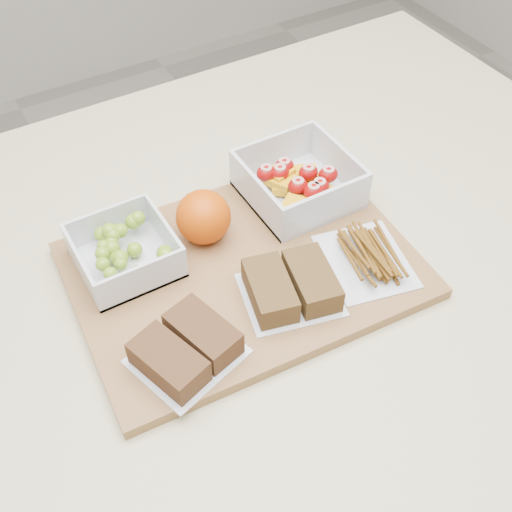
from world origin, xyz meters
The scene contains 8 objects.
counter centered at (0.00, 0.00, 0.45)m, with size 1.20×0.90×0.90m, color beige.
cutting_board centered at (-0.03, 0.00, 0.91)m, with size 0.42×0.30×0.02m, color olive.
grape_container centered at (-0.15, 0.08, 0.94)m, with size 0.12×0.12×0.05m.
fruit_container centered at (0.10, 0.07, 0.94)m, with size 0.14×0.14×0.06m.
orange centered at (-0.04, 0.07, 0.95)m, with size 0.07×0.07×0.07m, color #CC4904.
sandwich_bag_left centered at (-0.15, -0.09, 0.93)m, with size 0.13×0.13×0.03m.
sandwich_bag_center centered at (0.00, -0.07, 0.93)m, with size 0.13×0.12×0.04m.
pretzel_bag centered at (0.11, -0.07, 0.93)m, with size 0.13×0.14×0.03m.
Camera 1 is at (-0.28, -0.47, 1.52)m, focal length 45.00 mm.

